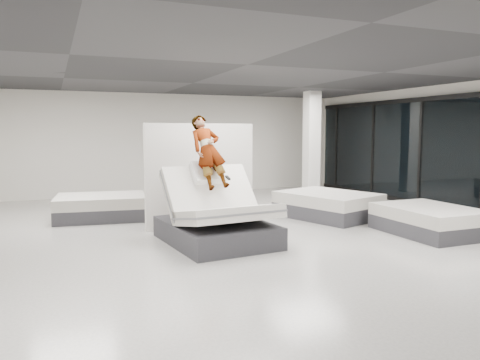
{
  "coord_description": "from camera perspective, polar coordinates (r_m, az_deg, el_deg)",
  "views": [
    {
      "loc": [
        -3.31,
        -7.85,
        2.02
      ],
      "look_at": [
        0.31,
        1.15,
        1.0
      ],
      "focal_mm": 35.0,
      "sensor_mm": 36.0,
      "label": 1
    }
  ],
  "objects": [
    {
      "name": "remote",
      "position": [
        8.43,
        -1.49,
        0.27
      ],
      "size": [
        0.06,
        0.15,
        0.08
      ],
      "primitive_type": "cube",
      "rotation": [
        0.35,
        0.0,
        0.1
      ],
      "color": "black",
      "rests_on": "person"
    },
    {
      "name": "person",
      "position": [
        8.64,
        -3.83,
        1.46
      ],
      "size": [
        0.7,
        1.54,
        1.09
      ],
      "primitive_type": "imported",
      "rotation": [
        1.03,
        0.0,
        0.1
      ],
      "color": "slate",
      "rests_on": "hero_bed"
    },
    {
      "name": "room",
      "position": [
        8.53,
        0.93,
        3.18
      ],
      "size": [
        14.0,
        14.04,
        3.2
      ],
      "color": "beige",
      "rests_on": "ground"
    },
    {
      "name": "divider_panel",
      "position": [
        9.88,
        -4.8,
        0.57
      ],
      "size": [
        2.4,
        0.28,
        2.18
      ],
      "primitive_type": "cube",
      "rotation": [
        0.0,
        0.0,
        0.07
      ],
      "color": "silver",
      "rests_on": "floor"
    },
    {
      "name": "flat_bed_right_near",
      "position": [
        9.96,
        22.12,
        -4.58
      ],
      "size": [
        1.46,
        1.94,
        0.53
      ],
      "color": "#323236",
      "rests_on": "floor"
    },
    {
      "name": "hero_bed",
      "position": [
        8.45,
        -2.83,
        -4.83
      ],
      "size": [
        1.88,
        2.36,
        1.47
      ],
      "color": "#323236",
      "rests_on": "floor"
    },
    {
      "name": "column",
      "position": [
        14.36,
        8.71,
        4.26
      ],
      "size": [
        0.4,
        0.4,
        3.2
      ],
      "primitive_type": "cube",
      "color": "white",
      "rests_on": "floor"
    },
    {
      "name": "flat_bed_left_far",
      "position": [
        11.27,
        -16.59,
        -3.17
      ],
      "size": [
        2.14,
        1.71,
        0.54
      ],
      "color": "#323236",
      "rests_on": "floor"
    },
    {
      "name": "flat_bed_right_far",
      "position": [
        11.16,
        10.63,
        -3.01
      ],
      "size": [
        2.2,
        2.53,
        0.58
      ],
      "color": "#323236",
      "rests_on": "floor"
    }
  ]
}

